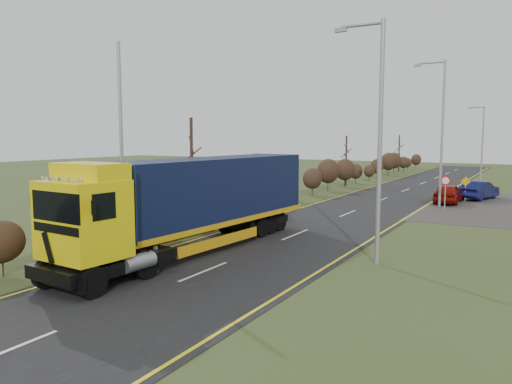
{
  "coord_description": "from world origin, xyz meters",
  "views": [
    {
      "loc": [
        10.57,
        -18.71,
        5.02
      ],
      "look_at": [
        -1.16,
        1.97,
        2.34
      ],
      "focal_mm": 35.0,
      "sensor_mm": 36.0,
      "label": 1
    }
  ],
  "objects_px": {
    "car_blue_sedan": "(479,190)",
    "streetlight_near": "(377,132)",
    "speed_sign": "(445,186)",
    "lorry": "(194,198)",
    "car_red_hatchback": "(448,193)"
  },
  "relations": [
    {
      "from": "lorry",
      "to": "streetlight_near",
      "type": "height_order",
      "value": "streetlight_near"
    },
    {
      "from": "lorry",
      "to": "speed_sign",
      "type": "relative_size",
      "value": 6.41
    },
    {
      "from": "lorry",
      "to": "car_red_hatchback",
      "type": "bearing_deg",
      "value": 76.55
    },
    {
      "from": "lorry",
      "to": "car_blue_sedan",
      "type": "distance_m",
      "value": 27.21
    },
    {
      "from": "car_red_hatchback",
      "to": "speed_sign",
      "type": "distance_m",
      "value": 3.96
    },
    {
      "from": "streetlight_near",
      "to": "speed_sign",
      "type": "xyz_separation_m",
      "value": [
        0.06,
        16.46,
        -3.54
      ]
    },
    {
      "from": "car_blue_sedan",
      "to": "speed_sign",
      "type": "bearing_deg",
      "value": 95.73
    },
    {
      "from": "lorry",
      "to": "streetlight_near",
      "type": "relative_size",
      "value": 1.6
    },
    {
      "from": "speed_sign",
      "to": "car_red_hatchback",
      "type": "bearing_deg",
      "value": 95.55
    },
    {
      "from": "speed_sign",
      "to": "lorry",
      "type": "bearing_deg",
      "value": -112.22
    },
    {
      "from": "car_red_hatchback",
      "to": "lorry",
      "type": "bearing_deg",
      "value": 71.44
    },
    {
      "from": "lorry",
      "to": "streetlight_near",
      "type": "xyz_separation_m",
      "value": [
        7.39,
        1.79,
        2.83
      ]
    },
    {
      "from": "lorry",
      "to": "car_red_hatchback",
      "type": "xyz_separation_m",
      "value": [
        7.08,
        22.09,
        -1.62
      ]
    },
    {
      "from": "streetlight_near",
      "to": "speed_sign",
      "type": "relative_size",
      "value": 4.01
    },
    {
      "from": "car_blue_sedan",
      "to": "streetlight_near",
      "type": "relative_size",
      "value": 0.47
    }
  ]
}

